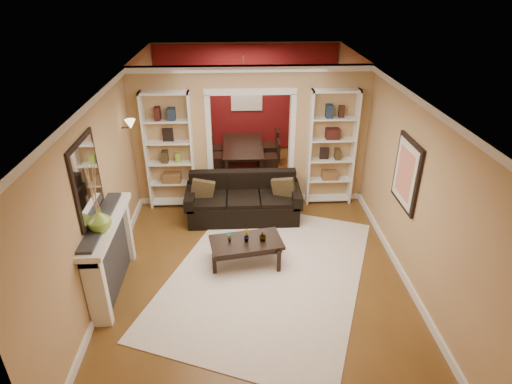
{
  "coord_description": "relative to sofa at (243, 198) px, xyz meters",
  "views": [
    {
      "loc": [
        -0.27,
        -6.59,
        4.21
      ],
      "look_at": [
        0.01,
        -0.8,
        1.19
      ],
      "focal_mm": 30.0,
      "sensor_mm": 36.0,
      "label": 1
    }
  ],
  "objects": [
    {
      "name": "floor",
      "position": [
        0.17,
        -0.45,
        -0.42
      ],
      "size": [
        8.0,
        8.0,
        0.0
      ],
      "primitive_type": "plane",
      "color": "brown",
      "rests_on": "ground"
    },
    {
      "name": "ceiling",
      "position": [
        0.17,
        -0.45,
        2.28
      ],
      "size": [
        8.0,
        8.0,
        0.0
      ],
      "primitive_type": "plane",
      "rotation": [
        3.14,
        0.0,
        0.0
      ],
      "color": "white",
      "rests_on": "ground"
    },
    {
      "name": "wall_back",
      "position": [
        0.17,
        3.55,
        0.93
      ],
      "size": [
        8.0,
        0.0,
        8.0
      ],
      "primitive_type": "plane",
      "rotation": [
        1.57,
        0.0,
        0.0
      ],
      "color": "tan",
      "rests_on": "ground"
    },
    {
      "name": "wall_front",
      "position": [
        0.17,
        -4.45,
        0.93
      ],
      "size": [
        8.0,
        0.0,
        8.0
      ],
      "primitive_type": "plane",
      "rotation": [
        -1.57,
        0.0,
        0.0
      ],
      "color": "tan",
      "rests_on": "ground"
    },
    {
      "name": "wall_left",
      "position": [
        -2.08,
        -0.45,
        0.93
      ],
      "size": [
        0.0,
        8.0,
        8.0
      ],
      "primitive_type": "plane",
      "rotation": [
        1.57,
        0.0,
        1.57
      ],
      "color": "tan",
      "rests_on": "ground"
    },
    {
      "name": "wall_right",
      "position": [
        2.42,
        -0.45,
        0.93
      ],
      "size": [
        0.0,
        8.0,
        8.0
      ],
      "primitive_type": "plane",
      "rotation": [
        1.57,
        0.0,
        -1.57
      ],
      "color": "tan",
      "rests_on": "ground"
    },
    {
      "name": "partition_wall",
      "position": [
        0.17,
        0.75,
        0.93
      ],
      "size": [
        4.5,
        0.15,
        2.7
      ],
      "primitive_type": "cube",
      "color": "tan",
      "rests_on": "floor"
    },
    {
      "name": "red_back_panel",
      "position": [
        0.17,
        3.52,
        0.9
      ],
      "size": [
        4.44,
        0.04,
        2.64
      ],
      "primitive_type": "cube",
      "color": "maroon",
      "rests_on": "floor"
    },
    {
      "name": "dining_window",
      "position": [
        0.17,
        3.48,
        1.13
      ],
      "size": [
        0.78,
        0.03,
        0.98
      ],
      "primitive_type": "cube",
      "color": "#8CA5CC",
      "rests_on": "wall_back"
    },
    {
      "name": "area_rug",
      "position": [
        0.32,
        -1.73,
        -0.41
      ],
      "size": [
        4.0,
        4.63,
        0.01
      ],
      "primitive_type": "cube",
      "rotation": [
        0.0,
        0.0,
        -0.37
      ],
      "color": "silver",
      "rests_on": "floor"
    },
    {
      "name": "sofa",
      "position": [
        0.0,
        0.0,
        0.0
      ],
      "size": [
        2.13,
        0.92,
        0.83
      ],
      "primitive_type": "cube",
      "color": "black",
      "rests_on": "floor"
    },
    {
      "name": "pillow_left",
      "position": [
        -0.75,
        -0.02,
        0.2
      ],
      "size": [
        0.42,
        0.14,
        0.42
      ],
      "primitive_type": "cube",
      "rotation": [
        0.0,
        0.0,
        0.04
      ],
      "color": "brown",
      "rests_on": "sofa"
    },
    {
      "name": "pillow_right",
      "position": [
        0.75,
        -0.02,
        0.2
      ],
      "size": [
        0.43,
        0.26,
        0.42
      ],
      "primitive_type": "cube",
      "rotation": [
        0.0,
        0.0,
        -0.35
      ],
      "color": "brown",
      "rests_on": "sofa"
    },
    {
      "name": "coffee_table",
      "position": [
        0.01,
        -1.43,
        -0.2
      ],
      "size": [
        1.21,
        0.79,
        0.42
      ],
      "primitive_type": "cube",
      "rotation": [
        0.0,
        0.0,
        0.17
      ],
      "color": "black",
      "rests_on": "floor"
    },
    {
      "name": "plant_left",
      "position": [
        -0.25,
        -1.43,
        0.1
      ],
      "size": [
        0.11,
        0.11,
        0.18
      ],
      "primitive_type": "imported",
      "rotation": [
        0.0,
        0.0,
        0.85
      ],
      "color": "#336626",
      "rests_on": "coffee_table"
    },
    {
      "name": "plant_center",
      "position": [
        0.01,
        -1.43,
        0.11
      ],
      "size": [
        0.12,
        0.13,
        0.2
      ],
      "primitive_type": "imported",
      "rotation": [
        0.0,
        0.0,
        1.89
      ],
      "color": "#336626",
      "rests_on": "coffee_table"
    },
    {
      "name": "plant_right",
      "position": [
        0.27,
        -1.43,
        0.11
      ],
      "size": [
        0.16,
        0.16,
        0.21
      ],
      "primitive_type": "imported",
      "rotation": [
        0.0,
        0.0,
        4.21
      ],
      "color": "#336626",
      "rests_on": "coffee_table"
    },
    {
      "name": "bookshelf_left",
      "position": [
        -1.38,
        0.58,
        0.73
      ],
      "size": [
        0.9,
        0.3,
        2.3
      ],
      "primitive_type": "cube",
      "color": "white",
      "rests_on": "floor"
    },
    {
      "name": "bookshelf_right",
      "position": [
        1.72,
        0.58,
        0.73
      ],
      "size": [
        0.9,
        0.3,
        2.3
      ],
      "primitive_type": "cube",
      "color": "white",
      "rests_on": "floor"
    },
    {
      "name": "fireplace",
      "position": [
        -1.92,
        -1.95,
        0.16
      ],
      "size": [
        0.32,
        1.7,
        1.16
      ],
      "primitive_type": "cube",
      "color": "white",
      "rests_on": "floor"
    },
    {
      "name": "vase",
      "position": [
        -1.92,
        -2.18,
        0.91
      ],
      "size": [
        0.33,
        0.33,
        0.32
      ],
      "primitive_type": "imported",
      "rotation": [
        0.0,
        0.0,
        0.08
      ],
      "color": "#7DA936",
      "rests_on": "fireplace"
    },
    {
      "name": "mirror",
      "position": [
        -2.06,
        -1.95,
        1.38
      ],
      "size": [
        0.03,
        0.95,
        1.1
      ],
      "primitive_type": "cube",
      "color": "silver",
      "rests_on": "wall_left"
    },
    {
      "name": "wall_sconce",
      "position": [
        -1.98,
        0.1,
        1.41
      ],
      "size": [
        0.18,
        0.18,
        0.22
      ],
      "primitive_type": "cube",
      "color": "#FFE0A5",
      "rests_on": "wall_left"
    },
    {
      "name": "framed_art",
      "position": [
        2.38,
        -1.45,
        1.13
      ],
      "size": [
        0.04,
        0.85,
        1.05
      ],
      "primitive_type": "cube",
      "color": "black",
      "rests_on": "wall_right"
    },
    {
      "name": "dining_table",
      "position": [
        0.08,
        2.29,
        -0.12
      ],
      "size": [
        1.66,
        0.93,
        0.58
      ],
      "primitive_type": "imported",
      "rotation": [
        0.0,
        0.0,
        1.57
      ],
      "color": "black",
      "rests_on": "floor"
    },
    {
      "name": "dining_chair_nw",
      "position": [
        -0.47,
        1.99,
        0.03
      ],
      "size": [
        0.56,
        0.56,
        0.89
      ],
      "primitive_type": "cube",
      "rotation": [
        0.0,
        0.0,
        1.92
      ],
      "color": "black",
      "rests_on": "floor"
    },
    {
      "name": "dining_chair_ne",
      "position": [
        0.63,
        1.99,
        -0.01
      ],
      "size": [
        0.47,
        0.47,
        0.8
      ],
      "primitive_type": "cube",
      "rotation": [
        0.0,
        0.0,
        -1.78
      ],
      "color": "black",
      "rests_on": "floor"
    },
    {
      "name": "dining_chair_sw",
      "position": [
        -0.47,
        2.59,
        -0.02
      ],
      "size": [
        0.51,
        0.51,
        0.8
      ],
      "primitive_type": "cube",
      "rotation": [
        0.0,
        0.0,
        1.94
      ],
      "color": "black",
      "rests_on": "floor"
    },
    {
      "name": "dining_chair_se",
      "position": [
        0.63,
        2.59,
        0.02
      ],
      "size": [
        0.55,
        0.55,
        0.88
      ],
      "primitive_type": "cube",
      "rotation": [
        0.0,
        0.0,
        -1.89
      ],
      "color": "black",
      "rests_on": "floor"
    },
    {
      "name": "chandelier",
      "position": [
        0.17,
        2.25,
        1.6
      ],
      "size": [
        0.5,
        0.5,
        0.3
      ],
      "primitive_type": "cube",
      "color": "#40261D",
      "rests_on": "ceiling"
    }
  ]
}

